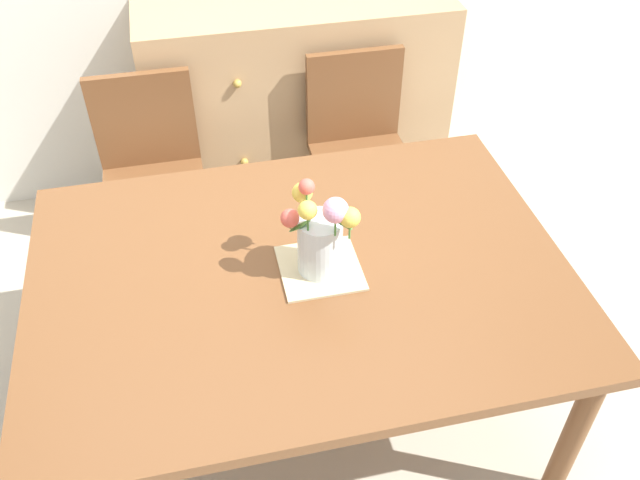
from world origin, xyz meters
TOP-DOWN VIEW (x-y plane):
  - ground_plane at (0.00, 0.00)m, footprint 12.00×12.00m
  - dining_table at (0.00, 0.00)m, footprint 1.66×1.20m
  - chair_left at (-0.45, 0.94)m, footprint 0.42×0.42m
  - chair_right at (0.45, 0.94)m, footprint 0.42×0.42m
  - dresser at (0.25, 1.33)m, footprint 1.40×0.47m
  - placemat at (0.06, -0.01)m, footprint 0.25×0.25m
  - flower_vase at (0.06, -0.01)m, footprint 0.21×0.23m

SIDE VIEW (x-z plane):
  - ground_plane at x=0.00m, z-range 0.00..0.00m
  - dresser at x=0.25m, z-range 0.00..1.00m
  - chair_left at x=-0.45m, z-range 0.07..0.97m
  - chair_right at x=0.45m, z-range 0.07..0.97m
  - dining_table at x=0.00m, z-range 0.29..1.01m
  - placemat at x=0.06m, z-range 0.72..0.73m
  - flower_vase at x=0.06m, z-range 0.71..1.02m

